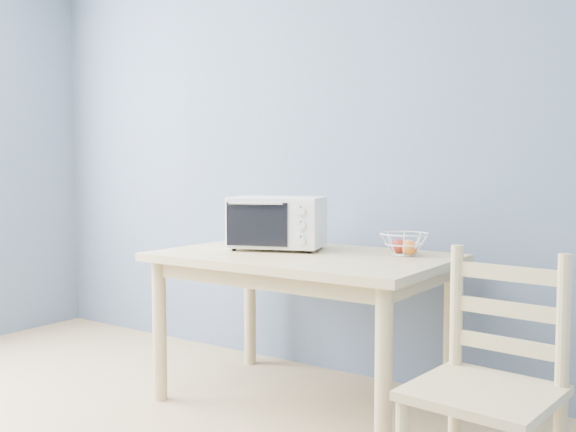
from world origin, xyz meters
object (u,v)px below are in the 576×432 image
Objects in this scene: dining_table at (303,274)px; dining_chair at (488,396)px; fruit_basket at (405,244)px; toaster_oven at (274,222)px.

dining_table is 1.29m from dining_chair.
dining_table is 4.53× the size of fruit_basket.
dining_chair is (0.67, -0.84, -0.36)m from fruit_basket.
dining_chair is (1.11, -0.62, -0.21)m from dining_table.
fruit_basket is 1.14m from dining_chair.
dining_chair reaches higher than dining_table.
fruit_basket is at bearing -5.97° from toaster_oven.
dining_chair reaches higher than fruit_basket.
dining_table is at bearing 156.54° from dining_chair.
toaster_oven is at bearing 164.47° from dining_table.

